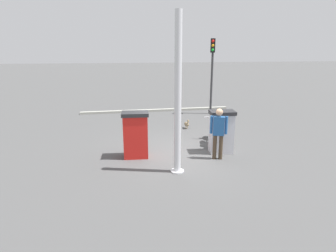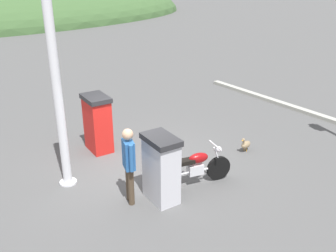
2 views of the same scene
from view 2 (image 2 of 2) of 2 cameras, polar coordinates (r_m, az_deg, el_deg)
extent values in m
plane|color=#4C4C4C|center=(9.70, -4.39, -6.17)|extent=(120.00, 120.00, 0.00)
cube|color=silver|center=(8.10, -1.03, -6.84)|extent=(0.54, 0.81, 1.38)
cube|color=black|center=(8.08, 0.56, -4.46)|extent=(0.06, 0.55, 0.32)
cube|color=#262628|center=(7.75, -1.07, -2.03)|extent=(0.60, 0.89, 0.12)
cylinder|color=black|center=(8.51, -0.13, -6.83)|extent=(0.05, 0.05, 0.90)
cube|color=red|center=(10.42, -10.51, 0.08)|extent=(0.57, 0.83, 1.44)
cube|color=#1E478C|center=(10.40, -9.22, 2.01)|extent=(0.06, 0.56, 0.32)
cube|color=#262628|center=(10.15, -10.82, 4.14)|extent=(0.63, 0.91, 0.12)
cylinder|color=black|center=(10.82, -9.40, -0.20)|extent=(0.05, 0.05, 0.94)
cylinder|color=black|center=(9.09, 7.59, -6.29)|extent=(0.60, 0.22, 0.60)
cylinder|color=black|center=(8.58, -0.21, -8.00)|extent=(0.60, 0.22, 0.60)
cube|color=silver|center=(8.78, 4.12, -6.51)|extent=(0.40, 0.28, 0.24)
cylinder|color=silver|center=(8.79, 3.82, -6.86)|extent=(0.98, 0.28, 0.05)
ellipsoid|color=maroon|center=(8.68, 4.59, -4.81)|extent=(0.52, 0.33, 0.24)
cube|color=black|center=(8.56, 2.54, -5.41)|extent=(0.47, 0.30, 0.10)
cylinder|color=silver|center=(8.93, 7.47, -4.66)|extent=(0.26, 0.10, 0.57)
cylinder|color=silver|center=(8.75, 7.12, -2.91)|extent=(0.17, 0.55, 0.04)
sphere|color=silver|center=(8.85, 7.65, -3.50)|extent=(0.17, 0.17, 0.14)
cylinder|color=silver|center=(8.73, 0.71, -7.26)|extent=(0.55, 0.20, 0.07)
cylinder|color=#473828|center=(8.28, -5.91, -8.44)|extent=(0.16, 0.16, 0.83)
cylinder|color=#473828|center=(8.12, -5.57, -9.15)|extent=(0.16, 0.16, 0.83)
cube|color=#265999|center=(7.84, -5.95, -4.28)|extent=(0.30, 0.40, 0.62)
cylinder|color=#265999|center=(8.04, -6.37, -3.34)|extent=(0.11, 0.11, 0.59)
cylinder|color=#265999|center=(7.62, -5.53, -4.87)|extent=(0.11, 0.11, 0.59)
sphere|color=tan|center=(7.64, -6.09, -1.26)|extent=(0.29, 0.29, 0.23)
ellipsoid|color=#847051|center=(10.58, 11.62, -2.77)|extent=(0.39, 0.25, 0.20)
cylinder|color=#847051|center=(10.45, 11.29, -2.70)|extent=(0.07, 0.07, 0.14)
sphere|color=#847051|center=(10.37, 11.27, -2.06)|extent=(0.11, 0.11, 0.09)
cone|color=orange|center=(10.33, 11.09, -2.19)|extent=(0.07, 0.05, 0.04)
cone|color=#847051|center=(10.69, 12.09, -2.34)|extent=(0.08, 0.08, 0.07)
cylinder|color=orange|center=(10.63, 11.72, -3.54)|extent=(0.02, 0.02, 0.10)
cylinder|color=orange|center=(10.66, 11.40, -3.43)|extent=(0.02, 0.02, 0.10)
cylinder|color=silver|center=(8.39, -16.32, 5.20)|extent=(0.20, 0.20, 4.57)
cylinder|color=silver|center=(9.31, -14.77, -8.15)|extent=(0.40, 0.40, 0.04)
cube|color=#9E9E93|center=(13.99, 19.40, 2.27)|extent=(0.43, 8.56, 0.12)
camera|label=1|loc=(10.50, -65.04, 3.63)|focal=30.51mm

